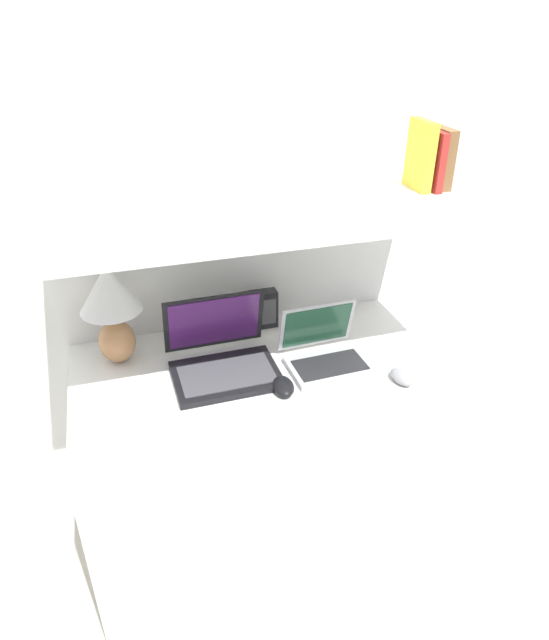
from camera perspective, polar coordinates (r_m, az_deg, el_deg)
ground_plane at (r=2.23m, az=2.14°, el=-25.95°), size 12.00×12.00×0.00m
wall_back at (r=2.06m, az=-3.92°, el=11.71°), size 6.00×0.05×2.40m
desk at (r=2.15m, az=-0.61°, el=-13.10°), size 1.28×0.67×0.76m
back_riser at (r=2.26m, az=-3.17°, el=-2.37°), size 1.28×0.04×1.27m
shelf at (r=1.73m, az=-1.47°, el=11.11°), size 1.28×0.60×0.03m
table_lamp at (r=1.91m, az=-16.04°, el=1.65°), size 0.20×0.20×0.35m
laptop_large at (r=1.88m, az=-5.24°, el=-3.77°), size 0.34×0.31×0.24m
laptop_small at (r=1.91m, az=5.05°, el=-3.24°), size 0.27×0.24×0.19m
computer_mouse at (r=1.79m, az=0.89°, el=-6.65°), size 0.07×0.11×0.04m
second_mouse at (r=1.88m, az=12.61°, el=-5.57°), size 0.07×0.10×0.04m
router_box at (r=2.10m, az=-1.10°, el=1.11°), size 0.10×0.05×0.14m
book_brown at (r=1.94m, az=16.22°, el=15.30°), size 0.04×0.12×0.18m
book_red at (r=1.92m, az=15.31°, el=15.26°), size 0.02×0.15×0.18m
book_yellow at (r=1.90m, az=14.38°, el=15.67°), size 0.03×0.13×0.21m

